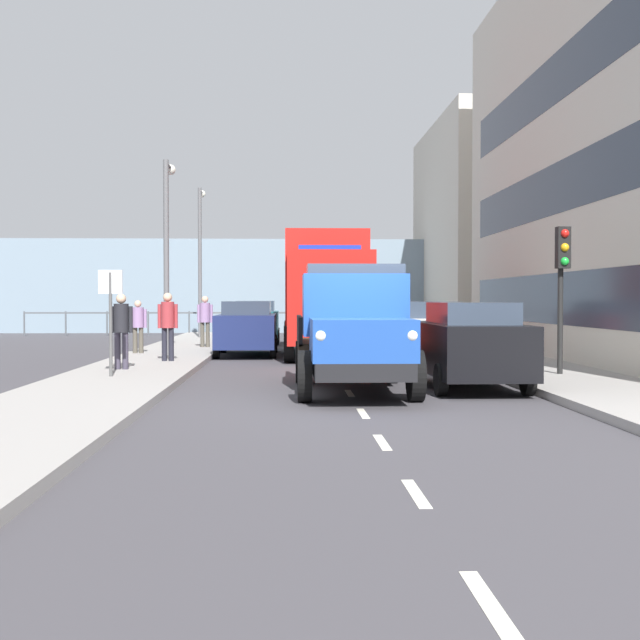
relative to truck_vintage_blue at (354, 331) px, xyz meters
name	(u,v)px	position (x,y,z in m)	size (l,w,h in m)	color
ground_plane	(331,366)	(0.09, -6.37, -1.18)	(80.00, 80.00, 0.00)	#423F44
sidewalk_left	(507,362)	(-4.68, -6.37, -1.10)	(2.73, 37.97, 0.15)	#9E9993
sidewalk_right	(152,364)	(4.86, -6.37, -1.10)	(2.73, 37.97, 0.15)	#9E9993
road_centreline_markings	(332,366)	(0.09, -6.18, -1.17)	(0.12, 34.10, 0.01)	silver
building_far_block	(495,230)	(-9.27, -25.44, 4.10)	(6.43, 12.39, 10.57)	beige
sea_horizon	(309,286)	(0.09, -28.35, 1.32)	(80.00, 0.80, 5.00)	gray
seawall_railing	(311,317)	(0.09, -24.75, -0.26)	(28.08, 0.08, 1.20)	#4C5156
truck_vintage_blue	(354,331)	(0.00, 0.00, 0.00)	(2.17, 5.64, 2.43)	black
lorry_cargo_red	(325,290)	(0.07, -10.37, 0.90)	(2.58, 8.20, 3.87)	red
car_black_kerbside_near	(469,344)	(-2.37, -0.76, -0.28)	(1.80, 4.20, 1.72)	black
car_white_kerbside_1	(423,332)	(-2.37, -6.30, -0.28)	(1.94, 4.54, 1.72)	white
car_maroon_kerbside_2	(393,325)	(-2.37, -12.44, -0.28)	(1.78, 4.16, 1.72)	maroon
car_navy_oppositeside_0	(247,327)	(2.54, -10.54, -0.28)	(1.88, 4.49, 1.72)	navy
car_teal_oppositeside_1	(256,321)	(2.54, -17.50, -0.28)	(1.90, 4.00, 1.72)	#1E6670
pedestrian_strolling	(121,325)	(5.13, -3.77, 0.01)	(0.53, 0.34, 1.76)	#383342
pedestrian_with_bag	(168,321)	(4.43, -6.30, 0.04)	(0.53, 0.34, 1.80)	black
pedestrian_couple_a	(138,322)	(5.79, -9.49, -0.09)	(0.53, 0.34, 1.60)	#4C473D
pedestrian_near_railing	(205,317)	(4.08, -12.56, 0.00)	(0.53, 0.34, 1.74)	#4C473D
pedestrian_couple_b	(169,318)	(5.62, -14.71, -0.08)	(0.53, 0.34, 1.61)	black
traffic_light_near	(562,267)	(-4.70, -2.11, 1.29)	(0.28, 0.41, 3.20)	black
lamp_post_promenade	(167,237)	(4.78, -8.68, 2.42)	(0.32, 1.14, 5.70)	#59595B
lamp_post_far	(200,248)	(5.02, -19.94, 2.80)	(0.32, 1.14, 6.43)	#59595B
street_sign	(111,304)	(5.00, -2.00, 0.50)	(0.50, 0.07, 2.25)	#4C4C4C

